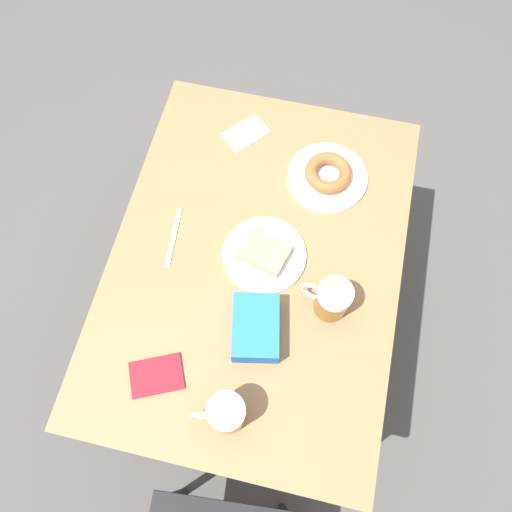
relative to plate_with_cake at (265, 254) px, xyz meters
name	(u,v)px	position (x,y,z in m)	size (l,w,h in m)	color
ground_plane	(256,327)	(0.02, 0.01, -0.73)	(8.00, 8.00, 0.00)	#474442
table	(256,267)	(0.02, 0.01, -0.07)	(0.76, 1.06, 0.72)	olive
plate_with_cake	(265,254)	(0.00, 0.00, 0.00)	(0.22, 0.22, 0.04)	white
plate_with_donut	(328,175)	(-0.12, -0.27, 0.00)	(0.23, 0.23, 0.05)	white
beer_mug_left	(332,299)	(-0.19, 0.10, 0.05)	(0.13, 0.08, 0.12)	#8C5619
beer_mug_center	(226,413)	(0.00, 0.42, 0.05)	(0.12, 0.08, 0.12)	#8C5619
napkin_folded	(246,133)	(0.14, -0.37, -0.01)	(0.14, 0.15, 0.00)	white
fork	(174,237)	(0.25, 0.00, -0.01)	(0.03, 0.18, 0.00)	silver
passport_near_edge	(156,375)	(0.19, 0.36, -0.01)	(0.15, 0.13, 0.01)	maroon
blue_pouch	(256,328)	(-0.02, 0.20, 0.02)	(0.14, 0.18, 0.07)	blue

